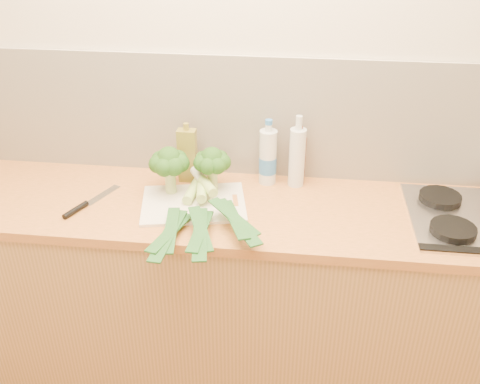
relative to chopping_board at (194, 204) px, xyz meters
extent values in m
plane|color=beige|center=(0.14, 0.32, 0.39)|extent=(3.50, 0.00, 3.50)
cube|color=silver|center=(0.14, 0.31, 0.26)|extent=(3.20, 0.02, 0.54)
cube|color=#B7844C|center=(0.14, 0.02, -0.48)|extent=(3.20, 0.60, 0.86)
cube|color=#DB7F40|center=(0.14, 0.02, -0.03)|extent=(3.20, 0.62, 0.04)
cylinder|color=black|center=(1.01, -0.10, 0.02)|extent=(0.17, 0.17, 0.03)
cylinder|color=black|center=(1.01, 0.14, 0.02)|extent=(0.17, 0.17, 0.03)
cube|color=beige|center=(0.00, 0.00, 0.00)|extent=(0.47, 0.39, 0.01)
cylinder|color=#A9BE6F|center=(-0.11, 0.07, 0.05)|extent=(0.04, 0.04, 0.09)
sphere|color=#1B3E11|center=(-0.11, 0.07, 0.16)|extent=(0.10, 0.10, 0.10)
sphere|color=#1B3E11|center=(-0.06, 0.07, 0.15)|extent=(0.08, 0.08, 0.08)
sphere|color=#1B3E11|center=(-0.08, 0.11, 0.15)|extent=(0.08, 0.08, 0.08)
sphere|color=#1B3E11|center=(-0.12, 0.12, 0.15)|extent=(0.08, 0.08, 0.08)
sphere|color=#1B3E11|center=(-0.15, 0.09, 0.15)|extent=(0.08, 0.08, 0.08)
sphere|color=#1B3E11|center=(-0.15, 0.05, 0.15)|extent=(0.08, 0.08, 0.08)
sphere|color=#1B3E11|center=(-0.12, 0.03, 0.15)|extent=(0.08, 0.08, 0.08)
sphere|color=#1B3E11|center=(-0.08, 0.04, 0.15)|extent=(0.08, 0.08, 0.08)
cylinder|color=#A9BE6F|center=(0.06, 0.11, 0.05)|extent=(0.04, 0.04, 0.09)
sphere|color=#1B3E11|center=(0.06, 0.11, 0.16)|extent=(0.10, 0.10, 0.10)
sphere|color=#1B3E11|center=(0.11, 0.11, 0.14)|extent=(0.07, 0.07, 0.07)
sphere|color=#1B3E11|center=(0.09, 0.15, 0.14)|extent=(0.07, 0.07, 0.07)
sphere|color=#1B3E11|center=(0.05, 0.16, 0.14)|extent=(0.07, 0.07, 0.07)
sphere|color=#1B3E11|center=(0.02, 0.13, 0.14)|extent=(0.07, 0.07, 0.07)
sphere|color=#1B3E11|center=(0.02, 0.10, 0.14)|extent=(0.07, 0.07, 0.07)
sphere|color=#1B3E11|center=(0.05, 0.07, 0.14)|extent=(0.07, 0.07, 0.07)
sphere|color=#1B3E11|center=(0.09, 0.08, 0.14)|extent=(0.07, 0.07, 0.07)
cylinder|color=white|center=(-0.01, 0.19, 0.03)|extent=(0.05, 0.13, 0.04)
cylinder|color=#A4C663|center=(-0.02, 0.05, 0.03)|extent=(0.05, 0.16, 0.04)
cube|color=#174119|center=(-0.04, -0.26, 0.03)|extent=(0.12, 0.30, 0.02)
cube|color=#174119|center=(-0.04, -0.28, 0.03)|extent=(0.07, 0.34, 0.01)
cube|color=#174119|center=(-0.03, -0.25, 0.03)|extent=(0.08, 0.28, 0.02)
cylinder|color=white|center=(0.01, 0.16, 0.05)|extent=(0.06, 0.13, 0.04)
cylinder|color=#A4C663|center=(0.03, 0.03, 0.05)|extent=(0.07, 0.16, 0.04)
cube|color=#174119|center=(0.08, -0.26, 0.05)|extent=(0.05, 0.30, 0.02)
cube|color=#174119|center=(0.08, -0.28, 0.05)|extent=(0.11, 0.34, 0.01)
cube|color=#174119|center=(0.08, -0.25, 0.05)|extent=(0.14, 0.28, 0.02)
cylinder|color=white|center=(0.00, 0.13, 0.06)|extent=(0.09, 0.11, 0.04)
cylinder|color=#A4C663|center=(0.05, 0.04, 0.06)|extent=(0.10, 0.13, 0.04)
cube|color=#174119|center=(0.20, -0.20, 0.06)|extent=(0.15, 0.30, 0.02)
cube|color=#174119|center=(0.21, -0.22, 0.07)|extent=(0.22, 0.32, 0.01)
cube|color=#174119|center=(0.19, -0.19, 0.07)|extent=(0.22, 0.24, 0.02)
cube|color=silver|center=(-0.40, 0.03, -0.01)|extent=(0.11, 0.19, 0.00)
cylinder|color=black|center=(-0.46, -0.11, 0.00)|extent=(0.07, 0.12, 0.02)
cube|color=olive|center=(-0.06, 0.21, 0.11)|extent=(0.08, 0.05, 0.24)
cylinder|color=olive|center=(-0.06, 0.21, 0.25)|extent=(0.02, 0.02, 0.03)
cylinder|color=silver|center=(0.41, 0.23, 0.12)|extent=(0.07, 0.07, 0.26)
cylinder|color=silver|center=(0.41, 0.23, 0.28)|extent=(0.03, 0.03, 0.06)
cylinder|color=maroon|center=(0.42, 0.24, 0.10)|extent=(0.06, 0.06, 0.22)
cylinder|color=maroon|center=(0.42, 0.24, 0.24)|extent=(0.03, 0.03, 0.05)
cylinder|color=silver|center=(0.29, 0.23, 0.12)|extent=(0.08, 0.08, 0.25)
cylinder|color=silver|center=(0.29, 0.23, 0.25)|extent=(0.03, 0.03, 0.03)
cylinder|color=#3372C0|center=(0.29, 0.23, 0.08)|extent=(0.08, 0.08, 0.07)
camera|label=1|loc=(0.42, -1.85, 1.13)|focal=40.00mm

